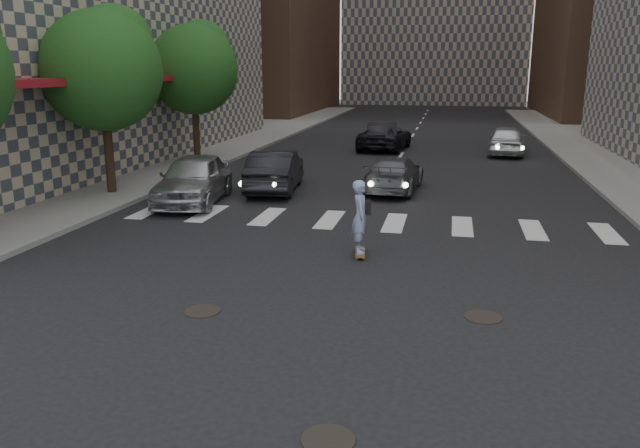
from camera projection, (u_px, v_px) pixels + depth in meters
The scene contains 14 objects.
ground at pixel (287, 347), 10.50m from camera, with size 160.00×160.00×0.00m, color black.
sidewalk_left at pixel (115, 156), 32.34m from camera, with size 13.00×80.00×0.15m, color gray.
tree_b at pixel (105, 65), 21.80m from camera, with size 4.20×4.20×6.60m.
tree_c at pixel (195, 65), 29.39m from camera, with size 4.20×4.20×6.60m.
manhole_a at pixel (328, 439), 7.89m from camera, with size 0.70×0.70×0.02m, color black.
manhole_b at pixel (202, 311), 12.04m from camera, with size 0.70×0.70×0.02m, color black.
manhole_c at pixel (483, 317), 11.74m from camera, with size 0.70×0.70×0.02m, color black.
skateboarder at pixel (361, 217), 15.35m from camera, with size 0.53×0.99×1.92m.
silver_sedan at pixel (194, 179), 21.45m from camera, with size 1.97×4.90×1.67m, color #AEB0B5.
traffic_car_a at pixel (275, 171), 23.50m from camera, with size 1.63×4.69×1.54m, color black.
traffic_car_b at pixel (394, 174), 23.53m from camera, with size 1.84×4.51×1.31m, color #57595E.
traffic_car_c at pixel (385, 137), 35.22m from camera, with size 2.37×5.13×1.43m, color black.
traffic_car_d at pixel (507, 140), 33.19m from camera, with size 1.85×4.61×1.57m, color silver.
traffic_car_e at pixel (382, 135), 35.49m from camera, with size 1.63×4.67×1.54m, color black.
Camera 1 is at (2.53, -9.35, 4.60)m, focal length 35.00 mm.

